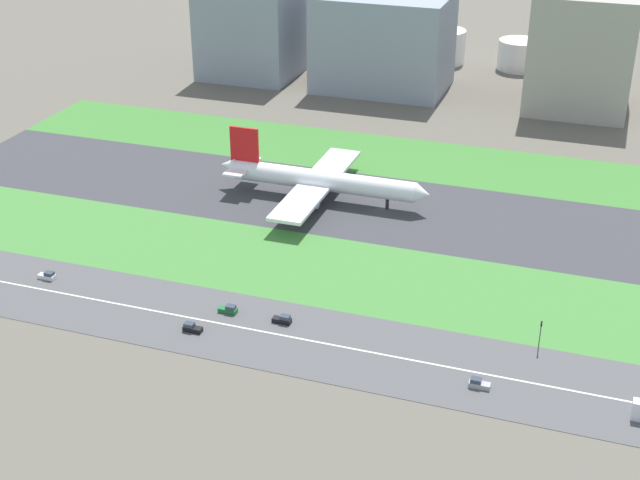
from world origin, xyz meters
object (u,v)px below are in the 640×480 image
object	(u,v)px
car_4	(48,276)
hangar_building	(383,42)
terminal_building	(251,26)
fuel_tank_east	(584,57)
car_1	(192,328)
car_0	(229,309)
airliner	(318,180)
traffic_light	(540,333)
office_tower	(583,51)
fuel_tank_centre	(519,55)
car_5	(479,384)
fuel_tank_west	(441,46)
car_6	(283,320)

from	to	relation	value
car_4	hangar_building	bearing A→B (deg)	78.81
terminal_building	fuel_tank_east	xyz separation A→B (m)	(133.22, 45.00, -12.89)
car_1	fuel_tank_east	bearing A→B (deg)	-105.83
car_1	fuel_tank_east	size ratio (longest dim) A/B	0.19
car_0	car_4	size ratio (longest dim) A/B	1.00
car_1	hangar_building	world-z (taller)	hangar_building
airliner	traffic_light	world-z (taller)	airliner
office_tower	car_1	bearing A→B (deg)	-109.56
car_4	fuel_tank_centre	bearing A→B (deg)	69.51
car_0	car_4	world-z (taller)	same
car_5	fuel_tank_east	xyz separation A→B (m)	(2.23, 237.00, 7.00)
car_5	office_tower	distance (m)	193.18
car_1	terminal_building	bearing A→B (deg)	-71.02
car_4	office_tower	distance (m)	215.29
car_0	car_4	bearing A→B (deg)	180.00
airliner	fuel_tank_east	bearing A→B (deg)	68.04
car_1	office_tower	size ratio (longest dim) A/B	0.10
car_4	fuel_tank_west	xyz separation A→B (m)	(50.33, 227.00, 6.28)
fuel_tank_west	traffic_light	bearing A→B (deg)	-72.42
car_0	office_tower	bearing A→B (deg)	70.72
car_1	fuel_tank_centre	distance (m)	240.41
hangar_building	office_tower	size ratio (longest dim) A/B	1.18
car_6	car_1	distance (m)	20.70
car_0	fuel_tank_east	world-z (taller)	fuel_tank_east
traffic_light	fuel_tank_west	xyz separation A→B (m)	(-69.40, 219.01, 2.91)
car_1	fuel_tank_centre	bearing A→B (deg)	-99.58
car_6	office_tower	xyz separation A→B (m)	(50.10, 182.00, 21.05)
office_tower	fuel_tank_west	bearing A→B (deg)	144.34
car_4	traffic_light	world-z (taller)	traffic_light
car_1	office_tower	xyz separation A→B (m)	(68.22, 192.00, 21.05)
car_5	car_6	xyz separation A→B (m)	(-46.85, 10.00, 0.00)
car_1	fuel_tank_east	world-z (taller)	fuel_tank_east
traffic_light	hangar_building	distance (m)	193.66
hangar_building	car_0	bearing A→B (deg)	-85.79
car_5	car_4	world-z (taller)	same
car_1	car_5	bearing A→B (deg)	-180.00
fuel_tank_west	airliner	bearing A→B (deg)	-90.87
car_4	car_1	bearing A→B (deg)	-12.57
fuel_tank_west	car_5	bearing A→B (deg)	-75.91
car_6	fuel_tank_west	world-z (taller)	fuel_tank_west
office_tower	fuel_tank_east	xyz separation A→B (m)	(-1.03, 45.00, -14.05)
fuel_tank_west	fuel_tank_centre	size ratio (longest dim) A/B	1.17
car_4	fuel_tank_west	distance (m)	232.60
airliner	car_4	world-z (taller)	airliner
terminal_building	office_tower	size ratio (longest dim) A/B	0.95
terminal_building	office_tower	distance (m)	134.25
car_5	traffic_light	size ratio (longest dim) A/B	0.61
car_6	car_1	world-z (taller)	same
fuel_tank_west	office_tower	bearing A→B (deg)	-35.66
car_1	fuel_tank_centre	world-z (taller)	fuel_tank_centre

